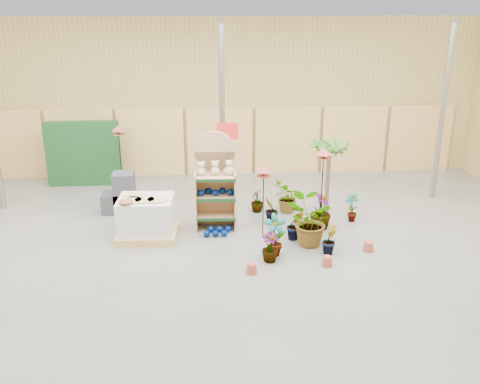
{
  "coord_description": "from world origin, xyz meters",
  "views": [
    {
      "loc": [
        -0.43,
        -9.32,
        4.91
      ],
      "look_at": [
        0.3,
        1.5,
        1.0
      ],
      "focal_mm": 40.0,
      "sensor_mm": 36.0,
      "label": 1
    }
  ],
  "objects_px": {
    "display_shelf": "(215,184)",
    "pallet_stack": "(146,218)",
    "bird_table_front": "(264,171)",
    "potted_plant_2": "(308,222)"
  },
  "relations": [
    {
      "from": "display_shelf",
      "to": "bird_table_front",
      "type": "bearing_deg",
      "value": -33.75
    },
    {
      "from": "display_shelf",
      "to": "pallet_stack",
      "type": "relative_size",
      "value": 1.66
    },
    {
      "from": "potted_plant_2",
      "to": "display_shelf",
      "type": "bearing_deg",
      "value": 147.85
    },
    {
      "from": "pallet_stack",
      "to": "potted_plant_2",
      "type": "xyz_separation_m",
      "value": [
        3.42,
        -0.64,
        0.08
      ]
    },
    {
      "from": "pallet_stack",
      "to": "potted_plant_2",
      "type": "distance_m",
      "value": 3.48
    },
    {
      "from": "pallet_stack",
      "to": "bird_table_front",
      "type": "height_order",
      "value": "bird_table_front"
    },
    {
      "from": "display_shelf",
      "to": "pallet_stack",
      "type": "height_order",
      "value": "display_shelf"
    },
    {
      "from": "display_shelf",
      "to": "bird_table_front",
      "type": "height_order",
      "value": "display_shelf"
    },
    {
      "from": "bird_table_front",
      "to": "potted_plant_2",
      "type": "relative_size",
      "value": 1.54
    },
    {
      "from": "potted_plant_2",
      "to": "pallet_stack",
      "type": "bearing_deg",
      "value": 169.46
    }
  ]
}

